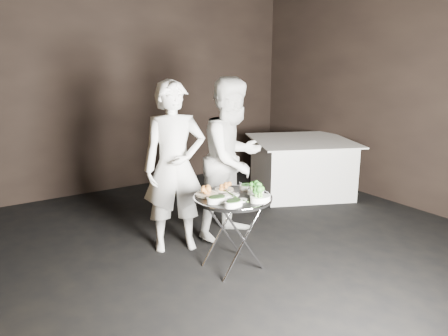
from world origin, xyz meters
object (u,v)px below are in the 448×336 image
serving_tray (233,198)px  dining_table (301,166)px  waiter_left (175,167)px  tray_stand (233,229)px  waiter_right (233,159)px

serving_tray → dining_table: (2.21, 1.45, -0.30)m
serving_tray → waiter_left: (-0.23, 0.71, 0.17)m
tray_stand → waiter_left: (-0.23, 0.71, 0.49)m
tray_stand → waiter_right: 0.95m
serving_tray → dining_table: dining_table is taller
waiter_right → dining_table: waiter_right is taller
waiter_right → dining_table: bearing=10.3°
tray_stand → dining_table: 2.64m
waiter_right → serving_tray: bearing=-138.0°
waiter_left → dining_table: bearing=35.0°
waiter_left → waiter_right: 0.70m
tray_stand → dining_table: dining_table is taller
waiter_right → dining_table: size_ratio=1.27×
tray_stand → serving_tray: 0.31m
tray_stand → serving_tray: bearing=0.0°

